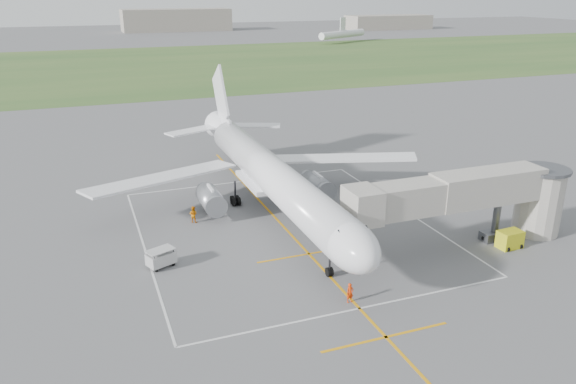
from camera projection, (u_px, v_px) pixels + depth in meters
name	position (u px, v px, depth m)	size (l,w,h in m)	color
ground	(273.00, 215.00, 60.40)	(700.00, 700.00, 0.00)	#5D5D5F
grass_strip	(135.00, 67.00, 174.64)	(700.00, 120.00, 0.02)	#335625
apron_markings	(292.00, 236.00, 55.29)	(28.20, 60.00, 0.01)	orange
airliner	(270.00, 174.00, 59.56)	(38.93, 46.75, 13.52)	white
jet_bridge	(480.00, 197.00, 52.15)	(23.40, 5.00, 7.20)	gray
gpu_unit	(510.00, 239.00, 52.62)	(2.32, 1.70, 1.68)	gold
baggage_cart	(161.00, 258.00, 48.98)	(2.73, 2.21, 1.65)	#B5B5B5
ramp_worker_nose	(350.00, 293.00, 43.43)	(0.59, 0.39, 1.61)	red
ramp_worker_wing	(193.00, 214.00, 58.31)	(0.86, 0.67, 1.78)	orange
distant_hangars	(72.00, 25.00, 286.30)	(345.00, 49.00, 12.00)	gray
distant_aircraft	(133.00, 43.00, 209.71)	(214.87, 46.39, 8.85)	white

